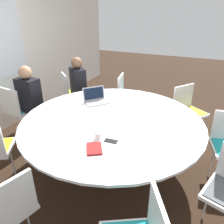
{
  "coord_description": "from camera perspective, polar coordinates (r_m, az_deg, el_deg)",
  "views": [
    {
      "loc": [
        -2.24,
        -1.0,
        2.02
      ],
      "look_at": [
        0.0,
        0.0,
        0.83
      ],
      "focal_mm": 35.0,
      "sensor_mm": 36.0,
      "label": 1
    }
  ],
  "objects": [
    {
      "name": "person_0",
      "position": [
        4.11,
        -8.61,
        7.12
      ],
      "size": [
        0.4,
        0.41,
        1.22
      ],
      "rotation": [
        0.0,
        0.0,
        3.98
      ],
      "color": "black",
      "rests_on": "ground_plane"
    },
    {
      "name": "cell_phone",
      "position": [
        2.33,
        -0.25,
        -7.57
      ],
      "size": [
        0.08,
        0.14,
        0.01
      ],
      "color": "black",
      "rests_on": "conference_table"
    },
    {
      "name": "chair_0",
      "position": [
        4.38,
        -10.38,
        5.48
      ],
      "size": [
        0.61,
        0.61,
        0.87
      ],
      "rotation": [
        0.0,
        0.0,
        3.98
      ],
      "color": "white",
      "rests_on": "ground_plane"
    },
    {
      "name": "chair_1",
      "position": [
        3.94,
        -23.31,
        1.35
      ],
      "size": [
        0.47,
        0.49,
        0.87
      ],
      "rotation": [
        0.0,
        0.0,
        4.6
      ],
      "color": "white",
      "rests_on": "ground_plane"
    },
    {
      "name": "chair_7",
      "position": [
        3.78,
        19.15,
        1.08
      ],
      "size": [
        0.6,
        0.6,
        0.87
      ],
      "rotation": [
        0.0,
        0.0,
        8.8
      ],
      "color": "white",
      "rests_on": "ground_plane"
    },
    {
      "name": "conference_table",
      "position": [
        2.81,
        0.0,
        -3.35
      ],
      "size": [
        2.28,
        2.28,
        0.73
      ],
      "color": "#B7B7BC",
      "rests_on": "ground_plane"
    },
    {
      "name": "chair_3",
      "position": [
        2.15,
        -26.06,
        -21.59
      ],
      "size": [
        0.53,
        0.52,
        0.87
      ],
      "rotation": [
        0.0,
        0.0,
        6.02
      ],
      "color": "white",
      "rests_on": "ground_plane"
    },
    {
      "name": "spiral_notebook",
      "position": [
        2.22,
        -4.64,
        -9.47
      ],
      "size": [
        0.26,
        0.24,
        0.02
      ],
      "color": "maroon",
      "rests_on": "conference_table"
    },
    {
      "name": "ground_plane",
      "position": [
        3.18,
        0.0,
        -13.63
      ],
      "size": [
        16.0,
        16.0,
        0.0
      ],
      "primitive_type": "plane",
      "color": "black"
    },
    {
      "name": "coffee_cup",
      "position": [
        2.36,
        -3.67,
        -6.13
      ],
      "size": [
        0.07,
        0.07,
        0.08
      ],
      "color": "white",
      "rests_on": "conference_table"
    },
    {
      "name": "laptop",
      "position": [
        3.26,
        -4.39,
        3.52
      ],
      "size": [
        0.41,
        0.41,
        0.21
      ],
      "rotation": [
        0.0,
        0.0,
        -0.73
      ],
      "color": "#99999E",
      "rests_on": "conference_table"
    },
    {
      "name": "chair_8",
      "position": [
        4.18,
        3.95,
        4.87
      ],
      "size": [
        0.51,
        0.49,
        0.87
      ],
      "rotation": [
        0.0,
        0.0,
        9.6
      ],
      "color": "white",
      "rests_on": "ground_plane"
    },
    {
      "name": "person_1",
      "position": [
        3.73,
        -20.58,
        3.73
      ],
      "size": [
        0.29,
        0.38,
        1.22
      ],
      "rotation": [
        0.0,
        0.0,
        4.6
      ],
      "color": "black",
      "rests_on": "ground_plane"
    }
  ]
}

